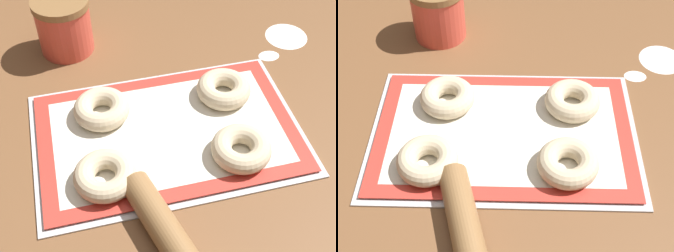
% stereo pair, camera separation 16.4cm
% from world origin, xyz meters
% --- Properties ---
extents(ground_plane, '(2.80, 2.80, 0.00)m').
position_xyz_m(ground_plane, '(0.00, 0.00, 0.00)').
color(ground_plane, brown).
extents(baking_tray, '(0.53, 0.35, 0.01)m').
position_xyz_m(baking_tray, '(-0.02, -0.00, 0.00)').
color(baking_tray, silver).
rests_on(baking_tray, ground_plane).
extents(baking_mat, '(0.51, 0.32, 0.00)m').
position_xyz_m(baking_mat, '(-0.02, -0.00, 0.01)').
color(baking_mat, red).
rests_on(baking_mat, baking_tray).
extents(bagel_front_left, '(0.11, 0.11, 0.04)m').
position_xyz_m(bagel_front_left, '(-0.16, -0.09, 0.03)').
color(bagel_front_left, beige).
rests_on(bagel_front_left, baking_mat).
extents(bagel_front_right, '(0.11, 0.11, 0.04)m').
position_xyz_m(bagel_front_right, '(0.10, -0.09, 0.03)').
color(bagel_front_right, beige).
rests_on(bagel_front_right, baking_mat).
extents(bagel_back_left, '(0.11, 0.11, 0.04)m').
position_xyz_m(bagel_back_left, '(-0.14, 0.07, 0.03)').
color(bagel_back_left, beige).
rests_on(bagel_back_left, baking_mat).
extents(bagel_back_right, '(0.11, 0.11, 0.04)m').
position_xyz_m(bagel_back_right, '(0.12, 0.07, 0.03)').
color(bagel_back_right, beige).
rests_on(bagel_back_right, baking_mat).
extents(flour_canister, '(0.13, 0.13, 0.13)m').
position_xyz_m(flour_canister, '(-0.18, 0.33, 0.07)').
color(flour_canister, '#DB4C3D').
rests_on(flour_canister, ground_plane).
extents(flour_patch_near, '(0.05, 0.04, 0.00)m').
position_xyz_m(flour_patch_near, '(0.27, 0.18, 0.00)').
color(flour_patch_near, white).
rests_on(flour_patch_near, ground_plane).
extents(flour_patch_far, '(0.10, 0.10, 0.00)m').
position_xyz_m(flour_patch_far, '(0.34, 0.24, 0.00)').
color(flour_patch_far, white).
rests_on(flour_patch_far, ground_plane).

